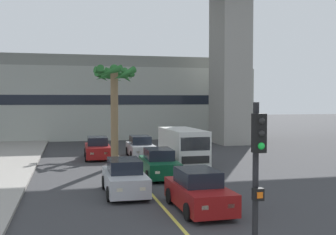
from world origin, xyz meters
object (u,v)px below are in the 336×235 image
at_px(car_queue_fourth, 97,149).
at_px(car_queue_front, 125,178).
at_px(traffic_light_median_near, 257,178).
at_px(palm_tree_near_median, 114,90).
at_px(car_queue_second, 140,147).
at_px(car_queue_fifth, 199,191).
at_px(palm_tree_mid_median, 115,86).
at_px(car_queue_third, 159,164).
at_px(delivery_van, 183,146).

bearing_deg(car_queue_fourth, car_queue_front, -87.97).
relative_size(car_queue_front, traffic_light_median_near, 0.98).
bearing_deg(palm_tree_near_median, traffic_light_median_near, -87.78).
xyz_separation_m(car_queue_second, palm_tree_near_median, (-2.33, -4.02, 4.13)).
height_order(car_queue_fifth, palm_tree_mid_median, palm_tree_mid_median).
distance_m(car_queue_second, palm_tree_near_median, 6.22).
height_order(palm_tree_near_median, palm_tree_mid_median, palm_tree_mid_median).
relative_size(car_queue_front, car_queue_third, 0.99).
distance_m(car_queue_fifth, traffic_light_median_near, 8.16).
distance_m(car_queue_fifth, palm_tree_near_median, 12.29).
xyz_separation_m(delivery_van, palm_tree_near_median, (-4.31, 0.64, 3.57)).
bearing_deg(car_queue_front, car_queue_third, 57.06).
relative_size(car_queue_front, car_queue_fifth, 0.99).
xyz_separation_m(delivery_van, traffic_light_median_near, (-3.57, -18.57, 1.43)).
relative_size(car_queue_fourth, car_queue_fifth, 1.00).
distance_m(car_queue_fourth, delivery_van, 6.88).
xyz_separation_m(car_queue_fourth, delivery_van, (5.14, -4.54, 0.57)).
height_order(car_queue_fifth, traffic_light_median_near, traffic_light_median_near).
height_order(car_queue_second, car_queue_fifth, same).
height_order(car_queue_front, car_queue_fifth, same).
distance_m(car_queue_front, palm_tree_near_median, 8.98).
bearing_deg(car_queue_front, car_queue_second, 77.15).
height_order(car_queue_third, car_queue_fifth, same).
height_order(car_queue_second, palm_tree_near_median, palm_tree_near_median).
bearing_deg(palm_tree_mid_median, car_queue_third, -85.94).
bearing_deg(palm_tree_mid_median, palm_tree_near_median, -96.13).
bearing_deg(traffic_light_median_near, car_queue_third, 85.31).
xyz_separation_m(car_queue_fifth, delivery_van, (2.31, 10.76, 0.57)).
bearing_deg(car_queue_front, palm_tree_mid_median, 85.35).
height_order(car_queue_front, delivery_van, delivery_van).
bearing_deg(car_queue_third, delivery_van, 57.38).
xyz_separation_m(car_queue_front, palm_tree_near_median, (0.41, 7.96, 4.13)).
height_order(car_queue_front, palm_tree_mid_median, palm_tree_mid_median).
bearing_deg(palm_tree_near_median, car_queue_fifth, -80.07).
bearing_deg(car_queue_fourth, palm_tree_mid_median, 71.36).
relative_size(car_queue_third, car_queue_fourth, 1.00).
bearing_deg(palm_tree_mid_median, traffic_light_median_near, -90.52).
height_order(car_queue_fourth, palm_tree_mid_median, palm_tree_mid_median).
distance_m(delivery_van, palm_tree_mid_median, 11.28).
height_order(car_queue_second, delivery_van, delivery_van).
relative_size(car_queue_third, car_queue_fifth, 1.00).
bearing_deg(delivery_van, palm_tree_near_median, 171.55).
xyz_separation_m(car_queue_second, palm_tree_mid_median, (-1.33, 5.29, 4.71)).
xyz_separation_m(car_queue_front, car_queue_third, (2.37, 3.66, 0.00)).
height_order(car_queue_front, traffic_light_median_near, traffic_light_median_near).
xyz_separation_m(car_queue_front, delivery_van, (4.72, 7.32, 0.57)).
relative_size(car_queue_fourth, traffic_light_median_near, 0.98).
bearing_deg(car_queue_fifth, delivery_van, 77.87).
distance_m(car_queue_third, car_queue_fifth, 7.10).
bearing_deg(car_queue_second, palm_tree_mid_median, 104.08).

